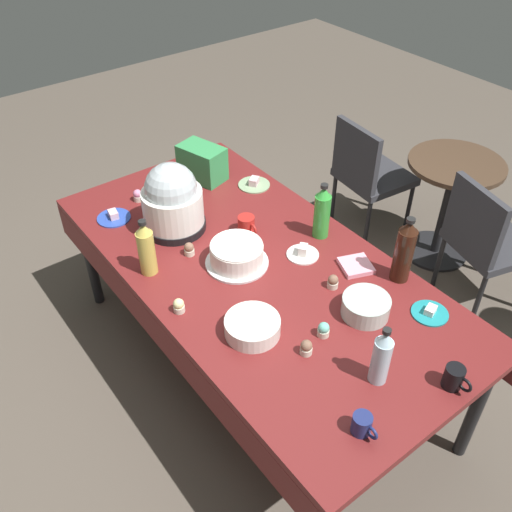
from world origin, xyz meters
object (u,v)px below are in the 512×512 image
object	(u,v)px
slow_cooker	(172,200)
coffee_mug_navy	(362,425)
maroon_chair_left	(368,171)
dessert_plate_white	(303,253)
soda_bottle_water	(381,357)
glass_salad_bowl	(366,306)
round_cafe_table	(450,192)
cupcake_lemon	(306,348)
soda_bottle_ginger_ale	(146,249)
coffee_mug_black	(454,378)
dessert_plate_cobalt	(114,217)
frosted_layer_cake	(237,255)
potluck_table	(256,274)
coffee_mug_red	(247,225)
dessert_plate_sage	(254,184)
cupcake_vanilla	(179,306)
soda_bottle_cola	(404,251)
cupcake_rose	(189,249)
cupcake_cocoa	(138,195)
dessert_plate_teal	(430,312)
soda_bottle_lime_soda	(322,212)
soda_carton	(202,163)
cupcake_berry	(333,282)
maroon_chair_right	(486,238)
ceramic_snack_bowl	(252,327)

from	to	relation	value
slow_cooker	coffee_mug_navy	bearing A→B (deg)	-4.01
coffee_mug_navy	maroon_chair_left	distance (m)	2.25
dessert_plate_white	soda_bottle_water	xyz separation A→B (m)	(0.74, -0.26, 0.11)
glass_salad_bowl	soda_bottle_water	world-z (taller)	soda_bottle_water
round_cafe_table	cupcake_lemon	bearing A→B (deg)	-71.15
soda_bottle_ginger_ale	coffee_mug_black	size ratio (longest dim) A/B	2.48
dessert_plate_cobalt	coffee_mug_black	distance (m)	1.84
dessert_plate_white	coffee_mug_navy	xyz separation A→B (m)	(0.86, -0.48, 0.03)
slow_cooker	coffee_mug_navy	xyz separation A→B (m)	(1.43, -0.10, -0.13)
frosted_layer_cake	potluck_table	bearing A→B (deg)	49.94
potluck_table	coffee_mug_red	distance (m)	0.28
dessert_plate_cobalt	round_cafe_table	world-z (taller)	dessert_plate_cobalt
dessert_plate_sage	coffee_mug_red	xyz separation A→B (m)	(0.33, -0.30, 0.04)
cupcake_lemon	soda_bottle_ginger_ale	xyz separation A→B (m)	(-0.82, -0.25, 0.10)
dessert_plate_white	cupcake_vanilla	bearing A→B (deg)	-92.98
maroon_chair_left	soda_bottle_cola	bearing A→B (deg)	-41.53
cupcake_rose	cupcake_cocoa	bearing A→B (deg)	177.48
coffee_mug_black	soda_bottle_cola	bearing A→B (deg)	150.09
cupcake_vanilla	round_cafe_table	xyz separation A→B (m)	(-0.10, 2.06, -0.28)
cupcake_lemon	glass_salad_bowl	bearing A→B (deg)	92.08
dessert_plate_teal	maroon_chair_left	size ratio (longest dim) A/B	0.19
slow_cooker	coffee_mug_red	xyz separation A→B (m)	(0.25, 0.27, -0.12)
soda_bottle_ginger_ale	cupcake_cocoa	bearing A→B (deg)	156.85
soda_bottle_lime_soda	soda_carton	distance (m)	0.84
slow_cooker	dessert_plate_teal	bearing A→B (deg)	24.62
soda_bottle_cola	coffee_mug_navy	distance (m)	0.87
cupcake_rose	coffee_mug_black	xyz separation A→B (m)	(1.27, 0.37, 0.02)
cupcake_berry	coffee_mug_black	world-z (taller)	coffee_mug_black
potluck_table	dessert_plate_sage	world-z (taller)	dessert_plate_sage
cupcake_cocoa	soda_carton	xyz separation A→B (m)	(0.02, 0.41, 0.07)
potluck_table	dessert_plate_cobalt	size ratio (longest dim) A/B	12.46
glass_salad_bowl	cupcake_cocoa	world-z (taller)	glass_salad_bowl
cupcake_cocoa	maroon_chair_right	bearing A→B (deg)	52.58
dessert_plate_teal	round_cafe_table	distance (m)	1.46
soda_bottle_cola	coffee_mug_red	xyz separation A→B (m)	(-0.71, -0.35, -0.11)
soda_bottle_water	round_cafe_table	world-z (taller)	soda_bottle_water
cupcake_vanilla	cupcake_rose	bearing A→B (deg)	141.44
frosted_layer_cake	ceramic_snack_bowl	world-z (taller)	frosted_layer_cake
cupcake_vanilla	soda_bottle_cola	distance (m)	1.02
coffee_mug_red	cupcake_cocoa	bearing A→B (deg)	-153.03
dessert_plate_white	cupcake_vanilla	xyz separation A→B (m)	(-0.04, -0.68, 0.02)
coffee_mug_black	soda_carton	distance (m)	1.82
cupcake_vanilla	soda_bottle_cola	bearing A→B (deg)	65.07
dessert_plate_sage	soda_bottle_ginger_ale	xyz separation A→B (m)	(0.30, -0.84, 0.12)
frosted_layer_cake	soda_bottle_ginger_ale	bearing A→B (deg)	-119.52
dessert_plate_sage	coffee_mug_navy	xyz separation A→B (m)	(1.51, -0.67, 0.03)
soda_bottle_ginger_ale	frosted_layer_cake	bearing A→B (deg)	60.48
dessert_plate_sage	coffee_mug_black	world-z (taller)	coffee_mug_black
soda_bottle_lime_soda	soda_bottle_ginger_ale	distance (m)	0.87
glass_salad_bowl	dessert_plate_white	world-z (taller)	glass_salad_bowl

